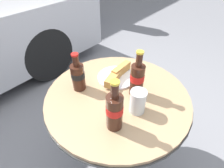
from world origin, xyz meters
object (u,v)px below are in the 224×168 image
(bistro_table, at_px, (117,112))
(cola_bottle_right, at_px, (115,110))
(drinking_glass, at_px, (138,102))
(cola_bottle_center, at_px, (137,78))
(lunch_plate_near, at_px, (117,76))
(cola_bottle_left, at_px, (78,76))

(bistro_table, relative_size, cola_bottle_right, 3.08)
(bistro_table, bearing_deg, drinking_glass, -102.27)
(cola_bottle_right, distance_m, cola_bottle_center, 0.24)
(cola_bottle_center, bearing_deg, lunch_plate_near, 76.55)
(cola_bottle_right, distance_m, lunch_plate_near, 0.35)
(lunch_plate_near, bearing_deg, cola_bottle_right, -143.55)
(cola_bottle_center, bearing_deg, cola_bottle_left, 121.27)
(drinking_glass, relative_size, lunch_plate_near, 0.50)
(cola_bottle_left, relative_size, lunch_plate_near, 0.91)
(cola_bottle_left, height_order, cola_bottle_center, cola_bottle_center)
(cola_bottle_left, distance_m, cola_bottle_right, 0.32)
(drinking_glass, bearing_deg, lunch_plate_near, 59.49)
(cola_bottle_left, bearing_deg, cola_bottle_right, -103.90)
(bistro_table, relative_size, lunch_plate_near, 3.26)
(lunch_plate_near, bearing_deg, cola_bottle_left, 151.84)
(bistro_table, height_order, cola_bottle_left, cola_bottle_left)
(bistro_table, height_order, cola_bottle_right, cola_bottle_right)
(bistro_table, relative_size, drinking_glass, 6.51)
(cola_bottle_right, xyz_separation_m, lunch_plate_near, (0.28, 0.20, -0.08))
(cola_bottle_center, bearing_deg, cola_bottle_right, -169.28)
(cola_bottle_right, bearing_deg, lunch_plate_near, 36.45)
(cola_bottle_left, height_order, drinking_glass, cola_bottle_left)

